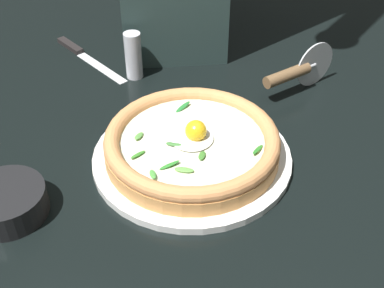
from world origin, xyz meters
TOP-DOWN VIEW (x-y plane):
  - ground_plane at (0.00, 0.00)m, footprint 2.40×2.40m
  - pizza_plate at (0.02, 0.04)m, footprint 0.31×0.31m
  - pizza at (0.02, 0.04)m, footprint 0.27×0.27m
  - side_bowl at (-0.12, 0.28)m, footprint 0.11×0.11m
  - pizza_cutter at (0.23, -0.13)m, footprint 0.11×0.13m
  - table_knife at (0.33, 0.30)m, footprint 0.17×0.18m
  - pepper_shaker at (0.25, 0.17)m, footprint 0.03×0.03m

SIDE VIEW (x-z plane):
  - ground_plane at x=0.00m, z-range -0.03..0.00m
  - table_knife at x=0.33m, z-range 0.00..0.01m
  - pizza_plate at x=0.02m, z-range 0.00..0.01m
  - side_bowl at x=-0.12m, z-range 0.00..0.04m
  - pizza at x=0.02m, z-range 0.00..0.06m
  - pizza_cutter at x=0.23m, z-range 0.00..0.09m
  - pepper_shaker at x=0.25m, z-range 0.00..0.09m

